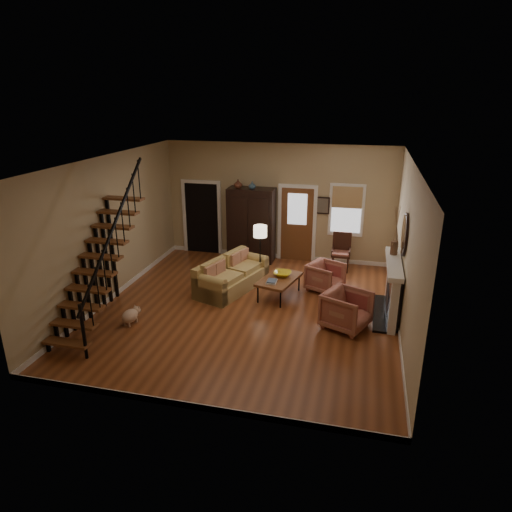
% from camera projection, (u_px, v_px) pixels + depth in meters
% --- Properties ---
extents(room, '(7.00, 7.33, 3.30)m').
position_uv_depth(room, '(249.00, 223.00, 11.41)').
color(room, brown).
rests_on(room, ground).
extents(staircase, '(0.94, 2.80, 3.20)m').
position_uv_depth(staircase, '(96.00, 251.00, 9.10)').
color(staircase, brown).
rests_on(staircase, ground).
extents(fireplace, '(0.33, 1.95, 2.30)m').
position_uv_depth(fireplace, '(395.00, 284.00, 9.73)').
color(fireplace, black).
rests_on(fireplace, ground).
extents(armoire, '(1.30, 0.60, 2.10)m').
position_uv_depth(armoire, '(251.00, 225.00, 12.90)').
color(armoire, black).
rests_on(armoire, ground).
extents(vase_a, '(0.24, 0.24, 0.25)m').
position_uv_depth(vase_a, '(238.00, 184.00, 12.48)').
color(vase_a, '#4C2619').
rests_on(vase_a, armoire).
extents(vase_b, '(0.20, 0.20, 0.21)m').
position_uv_depth(vase_b, '(252.00, 185.00, 12.40)').
color(vase_b, '#334C60').
rests_on(vase_b, armoire).
extents(sofa, '(1.49, 2.23, 0.77)m').
position_uv_depth(sofa, '(232.00, 275.00, 11.17)').
color(sofa, tan).
rests_on(sofa, ground).
extents(coffee_table, '(1.00, 1.37, 0.47)m').
position_uv_depth(coffee_table, '(279.00, 287.00, 10.81)').
color(coffee_table, brown).
rests_on(coffee_table, ground).
extents(bowl, '(0.42, 0.42, 0.10)m').
position_uv_depth(bowl, '(283.00, 274.00, 10.84)').
color(bowl, gold).
rests_on(bowl, coffee_table).
extents(books, '(0.23, 0.31, 0.06)m').
position_uv_depth(books, '(272.00, 281.00, 10.47)').
color(books, beige).
rests_on(books, coffee_table).
extents(armchair_left, '(1.14, 1.12, 0.79)m').
position_uv_depth(armchair_left, '(347.00, 310.00, 9.33)').
color(armchair_left, maroon).
rests_on(armchair_left, ground).
extents(armchair_right, '(1.02, 1.01, 0.70)m').
position_uv_depth(armchair_right, '(325.00, 277.00, 11.11)').
color(armchair_right, maroon).
rests_on(armchair_right, ground).
extents(floor_lamp, '(0.36, 0.36, 1.49)m').
position_uv_depth(floor_lamp, '(260.00, 254.00, 11.51)').
color(floor_lamp, black).
rests_on(floor_lamp, ground).
extents(side_chair, '(0.54, 0.54, 1.02)m').
position_uv_depth(side_chair, '(341.00, 252.00, 12.33)').
color(side_chair, '#351B11').
rests_on(side_chair, ground).
extents(dog, '(0.37, 0.51, 0.34)m').
position_uv_depth(dog, '(130.00, 317.00, 9.53)').
color(dog, beige).
rests_on(dog, ground).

